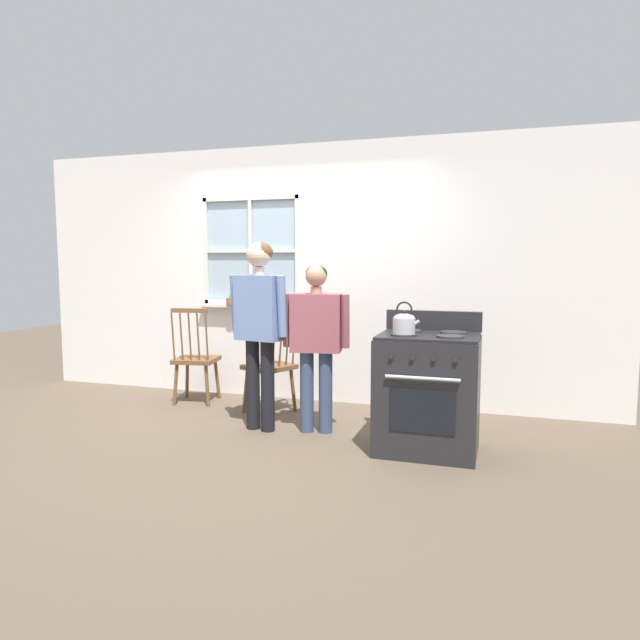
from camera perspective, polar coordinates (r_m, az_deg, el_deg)
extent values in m
plane|color=brown|center=(5.00, -6.84, -11.47)|extent=(16.00, 16.00, 0.00)
cube|color=white|center=(7.10, -18.49, 4.49)|extent=(2.01, 0.06, 2.70)
cube|color=white|center=(5.75, 13.50, 4.36)|extent=(3.26, 0.06, 2.70)
cube|color=white|center=(6.38, -6.77, -2.98)|extent=(1.13, 0.06, 1.01)
cube|color=white|center=(6.37, -6.99, 14.47)|extent=(1.13, 0.06, 0.52)
cube|color=silver|center=(6.25, -7.13, 1.37)|extent=(1.19, 0.10, 0.03)
cube|color=#9EB7C6|center=(6.31, -6.86, 6.87)|extent=(1.07, 0.01, 1.11)
cube|color=silver|center=(6.28, -6.97, 6.87)|extent=(0.04, 0.02, 1.17)
cube|color=silver|center=(6.28, -6.97, 6.87)|extent=(1.13, 0.02, 0.04)
cube|color=silver|center=(6.53, -11.34, 6.77)|extent=(0.04, 0.03, 1.17)
cube|color=silver|center=(6.08, -2.28, 6.95)|extent=(0.04, 0.03, 1.17)
cube|color=silver|center=(6.32, -7.04, 12.00)|extent=(1.13, 0.03, 0.04)
cube|color=silver|center=(6.30, -6.91, 1.73)|extent=(1.13, 0.03, 0.04)
cube|color=brown|center=(5.65, -5.10, -4.69)|extent=(0.54, 0.55, 0.04)
cylinder|color=brown|center=(5.93, -4.89, -6.52)|extent=(0.06, 0.09, 0.43)
cylinder|color=brown|center=(5.71, -7.44, -7.03)|extent=(0.09, 0.06, 0.43)
cylinder|color=brown|center=(5.70, -2.72, -7.01)|extent=(0.09, 0.06, 0.43)
cylinder|color=brown|center=(5.48, -5.28, -7.57)|extent=(0.06, 0.09, 0.43)
cylinder|color=brown|center=(5.61, -2.60, -2.05)|extent=(0.07, 0.05, 0.52)
cylinder|color=brown|center=(5.55, -3.26, -2.14)|extent=(0.07, 0.05, 0.52)
cylinder|color=brown|center=(5.49, -3.94, -2.24)|extent=(0.07, 0.05, 0.52)
cylinder|color=brown|center=(5.43, -4.63, -2.34)|extent=(0.07, 0.05, 0.52)
cylinder|color=brown|center=(5.37, -5.34, -2.44)|extent=(0.07, 0.05, 0.52)
cube|color=brown|center=(5.46, -3.96, 0.63)|extent=(0.20, 0.36, 0.04)
cube|color=brown|center=(6.17, -12.26, -3.91)|extent=(0.48, 0.46, 0.04)
cylinder|color=brown|center=(6.30, -10.25, -5.84)|extent=(0.07, 0.08, 0.43)
cylinder|color=brown|center=(6.42, -13.14, -5.69)|extent=(0.08, 0.07, 0.43)
cylinder|color=brown|center=(6.01, -11.23, -6.45)|extent=(0.08, 0.07, 0.43)
cylinder|color=brown|center=(6.13, -14.24, -6.27)|extent=(0.07, 0.08, 0.43)
cylinder|color=brown|center=(5.91, -11.27, -1.75)|extent=(0.03, 0.07, 0.52)
cylinder|color=brown|center=(5.94, -12.08, -1.73)|extent=(0.03, 0.07, 0.52)
cylinder|color=brown|center=(5.97, -12.89, -1.71)|extent=(0.03, 0.07, 0.52)
cylinder|color=brown|center=(6.00, -13.69, -1.69)|extent=(0.03, 0.07, 0.52)
cylinder|color=brown|center=(6.04, -14.48, -1.66)|extent=(0.03, 0.07, 0.52)
cube|color=brown|center=(5.94, -12.95, 0.93)|extent=(0.38, 0.10, 0.04)
cylinder|color=black|center=(5.12, -6.72, -6.39)|extent=(0.12, 0.12, 0.80)
cylinder|color=black|center=(5.04, -5.26, -6.58)|extent=(0.12, 0.12, 0.80)
cube|color=#6B84B7|center=(4.98, -6.08, 1.23)|extent=(0.44, 0.28, 0.56)
cylinder|color=#6B84B7|center=(5.10, -8.44, 1.57)|extent=(0.10, 0.12, 0.52)
cylinder|color=#6B84B7|center=(4.83, -3.86, 1.37)|extent=(0.10, 0.12, 0.52)
cylinder|color=beige|center=(4.96, -6.12, 4.88)|extent=(0.10, 0.10, 0.07)
sphere|color=beige|center=(4.96, -6.14, 6.52)|extent=(0.22, 0.22, 0.22)
ellipsoid|color=brown|center=(4.97, -6.04, 6.75)|extent=(0.22, 0.22, 0.18)
cylinder|color=#384766|center=(5.01, -1.32, -7.16)|extent=(0.12, 0.12, 0.71)
cylinder|color=#384766|center=(4.99, 0.56, -7.23)|extent=(0.12, 0.12, 0.71)
cube|color=#934C56|center=(4.90, -0.39, -0.28)|extent=(0.46, 0.27, 0.50)
cylinder|color=#934C56|center=(4.92, -3.33, -0.02)|extent=(0.09, 0.12, 0.46)
cylinder|color=#934C56|center=(4.84, 2.52, -0.12)|extent=(0.09, 0.12, 0.46)
cylinder|color=tan|center=(4.87, -0.39, 3.00)|extent=(0.10, 0.10, 0.06)
sphere|color=tan|center=(4.87, -0.39, 4.43)|extent=(0.18, 0.18, 0.18)
ellipsoid|color=black|center=(4.88, -0.36, 4.63)|extent=(0.19, 0.19, 0.15)
cube|color=#232326|center=(4.58, 10.73, -7.33)|extent=(0.77, 0.64, 0.90)
cube|color=black|center=(4.49, 10.84, -1.58)|extent=(0.76, 0.61, 0.02)
cylinder|color=#2D2D30|center=(4.39, 8.39, -1.48)|extent=(0.20, 0.20, 0.02)
cylinder|color=#2D2D30|center=(4.35, 12.91, -1.64)|extent=(0.20, 0.20, 0.02)
cylinder|color=#2D2D30|center=(4.64, 8.91, -1.09)|extent=(0.20, 0.20, 0.02)
cylinder|color=#2D2D30|center=(4.60, 13.19, -1.23)|extent=(0.20, 0.20, 0.02)
cube|color=#232326|center=(4.77, 11.29, -0.05)|extent=(0.77, 0.06, 0.16)
cube|color=black|center=(4.28, 10.17, -9.01)|extent=(0.48, 0.01, 0.32)
cylinder|color=silver|center=(4.20, 10.19, -5.75)|extent=(0.54, 0.02, 0.02)
cylinder|color=#232326|center=(4.22, 7.13, -3.65)|extent=(0.04, 0.02, 0.04)
cylinder|color=#232326|center=(4.19, 9.21, -3.74)|extent=(0.04, 0.02, 0.04)
cylinder|color=#232326|center=(4.18, 11.31, -3.83)|extent=(0.04, 0.02, 0.04)
cylinder|color=#232326|center=(4.16, 13.42, -3.91)|extent=(0.04, 0.02, 0.04)
cylinder|color=#B7B7BC|center=(4.38, 8.40, -0.59)|extent=(0.17, 0.17, 0.12)
ellipsoid|color=#B7B7BC|center=(4.37, 8.41, 0.20)|extent=(0.16, 0.16, 0.07)
sphere|color=black|center=(4.37, 8.42, 0.78)|extent=(0.03, 0.03, 0.03)
cylinder|color=#B7B7BC|center=(4.37, 9.45, -0.39)|extent=(0.08, 0.03, 0.07)
torus|color=black|center=(4.37, 8.43, 1.04)|extent=(0.12, 0.01, 0.12)
cylinder|color=#935B3D|center=(6.31, -8.68, 1.86)|extent=(0.15, 0.15, 0.07)
cylinder|color=#33261C|center=(6.31, -8.68, 2.12)|extent=(0.14, 0.14, 0.01)
cone|color=#388447|center=(6.31, -8.48, 2.73)|extent=(0.05, 0.04, 0.12)
cone|color=#388447|center=(6.33, -8.57, 2.43)|extent=(0.04, 0.05, 0.06)
cone|color=#388447|center=(6.33, -8.78, 2.67)|extent=(0.06, 0.06, 0.12)
cone|color=#388447|center=(6.31, -8.90, 2.62)|extent=(0.05, 0.04, 0.10)
cone|color=#388447|center=(6.29, -8.80, 2.42)|extent=(0.04, 0.05, 0.06)
cone|color=#388447|center=(6.29, -8.60, 2.73)|extent=(0.07, 0.06, 0.13)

